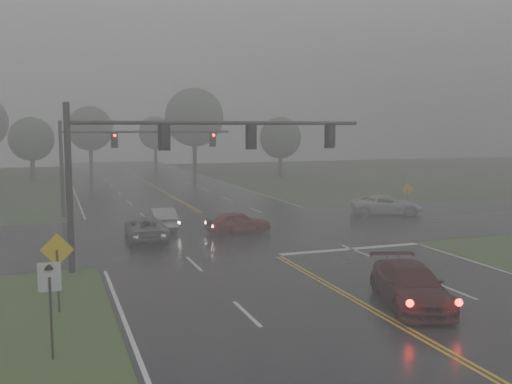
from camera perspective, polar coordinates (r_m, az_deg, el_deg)
name	(u,v)px	position (r m, az deg, el deg)	size (l,w,h in m)	color
ground	(461,361)	(18.17, 19.81, -15.59)	(180.00, 180.00, 0.00)	#314D21
main_road	(242,236)	(35.27, -1.40, -4.47)	(18.00, 160.00, 0.02)	black
cross_street	(232,231)	(37.14, -2.38, -3.91)	(120.00, 14.00, 0.02)	black
stop_bar	(351,249)	(32.04, 9.53, -5.68)	(8.50, 0.50, 0.01)	silver
sedan_maroon	(410,306)	(22.74, 15.12, -10.90)	(2.15, 5.30, 1.54)	#390A0A
sedan_red	(239,233)	(36.28, -1.75, -4.16)	(1.66, 4.12, 1.40)	maroon
sedan_silver	(162,229)	(38.29, -9.42, -3.68)	(1.51, 4.33, 1.43)	#9C9EA3
car_grey	(146,240)	(34.91, -10.94, -4.70)	(2.30, 4.98, 1.39)	slate
pickup_white	(386,215)	(45.01, 12.87, -2.23)	(2.49, 5.39, 1.50)	silver
signal_gantry_near	(169,152)	(27.86, -8.66, 4.01)	(14.99, 0.34, 7.85)	black
signal_gantry_far	(117,149)	(44.90, -13.73, 4.23)	(13.11, 0.37, 7.20)	black
sign_diamond_west	(57,259)	(21.95, -19.26, -6.36)	(1.19, 0.30, 2.92)	black
sign_arrow_white	(50,292)	(17.63, -19.90, -9.38)	(0.64, 0.11, 2.87)	black
sign_diamond_east	(407,193)	(45.34, 14.90, -0.09)	(1.03, 0.12, 2.49)	black
tree_nw_a	(31,139)	(75.47, -21.55, 4.93)	(5.42, 5.42, 7.96)	#2E261E
tree_ne_a	(194,117)	(82.27, -6.19, 7.43)	(8.36, 8.36, 12.28)	#2E261E
tree_n_mid	(90,129)	(89.53, -16.27, 6.11)	(6.72, 6.72, 9.87)	#2E261E
tree_e_near	(280,138)	(75.24, 2.45, 5.43)	(5.49, 5.49, 8.07)	#2E261E
tree_n_far	(155,133)	(103.40, -10.03, 5.84)	(5.88, 5.88, 8.64)	#2E261E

